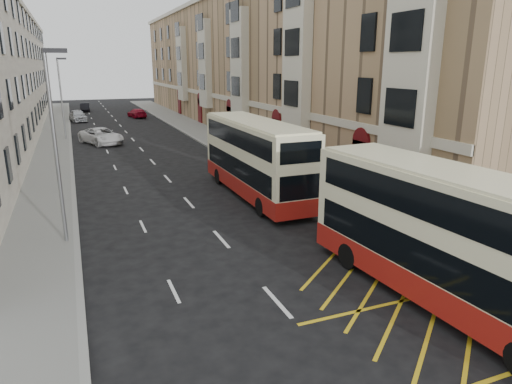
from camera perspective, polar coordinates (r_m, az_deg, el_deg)
name	(u,v)px	position (r m, az deg, el deg)	size (l,w,h in m)	color
ground	(343,376)	(12.51, 10.82, -21.67)	(200.00, 200.00, 0.00)	black
pavement_right	(238,150)	(41.27, -2.23, 5.28)	(4.00, 120.00, 0.15)	slate
pavement_left	(51,163)	(38.99, -24.24, 3.28)	(3.00, 120.00, 0.15)	slate
kerb_right	(217,151)	(40.66, -4.90, 5.07)	(0.25, 120.00, 0.15)	gray
kerb_left	(72,162)	(38.95, -22.04, 3.50)	(0.25, 120.00, 0.15)	gray
road_markings	(127,133)	(54.05, -15.82, 7.11)	(10.00, 110.00, 0.01)	silver
terrace_right	(248,64)	(57.40, -0.99, 15.69)	(10.75, 79.00, 15.25)	tan
guard_railing	(399,234)	(19.54, 17.44, -5.05)	(0.06, 6.56, 1.01)	#B11007
street_lamp_near	(56,138)	(20.44, -23.76, 6.22)	(0.93, 0.18, 8.00)	slate
street_lamp_far	(62,94)	(50.31, -23.14, 11.17)	(0.93, 0.18, 8.00)	slate
double_decker_front	(450,239)	(15.59, 23.14, -5.45)	(3.30, 11.23, 4.42)	#F4EEBD
double_decker_rear	(256,158)	(26.45, -0.04, 4.21)	(2.61, 11.18, 4.45)	#F4EEBD
pedestrian_far	(406,224)	(20.13, 18.20, -3.79)	(1.10, 0.46, 1.88)	black
white_van	(101,136)	(47.20, -18.78, 6.64)	(2.57, 5.58, 1.55)	silver
car_silver	(78,116)	(67.00, -21.39, 8.88)	(1.90, 4.72, 1.61)	#A0A3A7
car_dark	(85,107)	(81.10, -20.60, 9.88)	(1.44, 4.14, 1.36)	black
car_red	(137,113)	(69.53, -14.65, 9.52)	(1.81, 4.45, 1.29)	#A60A21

